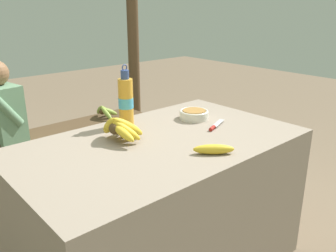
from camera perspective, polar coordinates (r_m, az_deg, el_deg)
name	(u,v)px	position (r m, az deg, el deg)	size (l,w,h in m)	color
market_counter	(161,208)	(1.94, -1.18, -13.02)	(1.44, 0.85, 0.77)	gray
banana_bunch_ripe	(120,127)	(1.75, -7.65, -0.23)	(0.19, 0.27, 0.14)	#4C381E
serving_bowl	(194,114)	(2.09, 4.20, 1.94)	(0.17, 0.17, 0.05)	silver
water_bottle	(126,102)	(1.95, -6.77, 3.92)	(0.08, 0.08, 0.34)	gold
loose_banana_front	(214,149)	(1.61, 7.34, -3.72)	(0.17, 0.15, 0.05)	gold
knife	(215,126)	(1.95, 7.50, 0.00)	(0.19, 0.10, 0.02)	#BCBCC1
wooden_bench	(54,138)	(3.08, -17.85, -1.84)	(1.71, 0.32, 0.43)	#4C3823
banana_bunch_green	(105,111)	(3.25, -10.11, 2.36)	(0.17, 0.28, 0.13)	#4C381E
support_post_far	(132,10)	(3.74, -5.75, 18.00)	(0.12, 0.12, 2.70)	#4C3823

